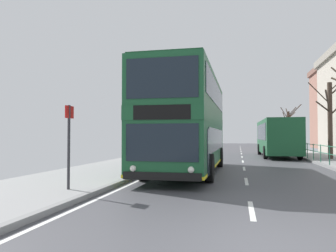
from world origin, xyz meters
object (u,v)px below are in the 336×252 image
(background_bus_far_lane, at_px, (277,137))
(bare_tree_far_01, at_px, (331,116))
(bus_stop_sign_near, at_px, (69,137))
(double_decker_bus_main, at_px, (188,122))
(bare_tree_far_00, at_px, (289,127))

(background_bus_far_lane, relative_size, bare_tree_far_01, 1.63)
(background_bus_far_lane, bearing_deg, bus_stop_sign_near, -112.39)
(double_decker_bus_main, distance_m, bare_tree_far_01, 12.29)
(double_decker_bus_main, height_order, bare_tree_far_01, bare_tree_far_01)
(double_decker_bus_main, bearing_deg, background_bus_far_lane, 67.69)
(double_decker_bus_main, relative_size, bare_tree_far_00, 1.88)
(bare_tree_far_00, bearing_deg, bare_tree_far_01, -89.98)
(double_decker_bus_main, xyz_separation_m, bare_tree_far_01, (8.36, 8.98, 0.72))
(double_decker_bus_main, bearing_deg, bare_tree_far_00, 73.27)
(double_decker_bus_main, xyz_separation_m, background_bus_far_lane, (5.34, 13.00, -0.68))
(background_bus_far_lane, relative_size, bare_tree_far_00, 1.77)
(bus_stop_sign_near, height_order, bare_tree_far_01, bare_tree_far_01)
(bare_tree_far_00, xyz_separation_m, bare_tree_far_01, (0.01, -18.81, 0.28))
(background_bus_far_lane, xyz_separation_m, bare_tree_far_00, (3.02, 14.79, 1.12))
(background_bus_far_lane, bearing_deg, double_decker_bus_main, -112.31)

